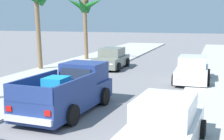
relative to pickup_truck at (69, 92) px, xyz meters
The scene contains 8 objects.
sidewalk_left 7.10m from the pickup_truck, 127.94° to the left, with size 5.38×60.00×0.12m, color #B2AFA8.
curb_left 6.39m from the pickup_truck, 118.72° to the left, with size 0.16×60.00×0.10m, color silver.
curb_right 7.85m from the pickup_truck, 45.48° to the left, with size 0.16×60.00×0.10m, color silver.
pickup_truck is the anchor object (origin of this frame).
car_left_near 11.46m from the pickup_truck, 99.56° to the left, with size 2.10×4.29×1.54m.
car_right_near 8.76m from the pickup_truck, 60.89° to the left, with size 2.09×4.29×1.54m.
car_left_mid 5.17m from the pickup_truck, 33.87° to the right, with size 2.20×4.33×1.54m.
palm_tree_left_fore 16.30m from the pickup_truck, 110.65° to the left, with size 3.50×3.66×5.59m.
Camera 1 is at (4.37, -5.09, 3.69)m, focal length 51.69 mm.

